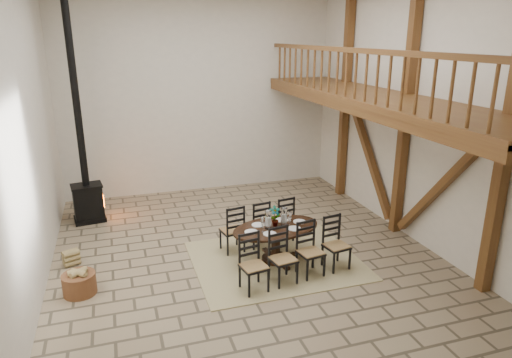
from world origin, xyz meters
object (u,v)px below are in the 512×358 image
object	(u,v)px
log_stack	(71,258)
wood_stove	(85,173)
dining_table	(278,245)
log_basket	(79,283)

from	to	relation	value
log_stack	wood_stove	bearing A→B (deg)	82.80
dining_table	log_basket	world-z (taller)	dining_table
dining_table	wood_stove	size ratio (longest dim) A/B	0.42
log_basket	wood_stove	bearing A→B (deg)	88.67
log_basket	log_stack	world-z (taller)	log_basket
dining_table	wood_stove	xyz separation A→B (m)	(-3.35, 3.15, 0.76)
wood_stove	log_stack	distance (m)	2.32
dining_table	log_stack	world-z (taller)	dining_table
log_basket	dining_table	bearing A→B (deg)	0.04
wood_stove	log_stack	size ratio (longest dim) A/B	15.11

